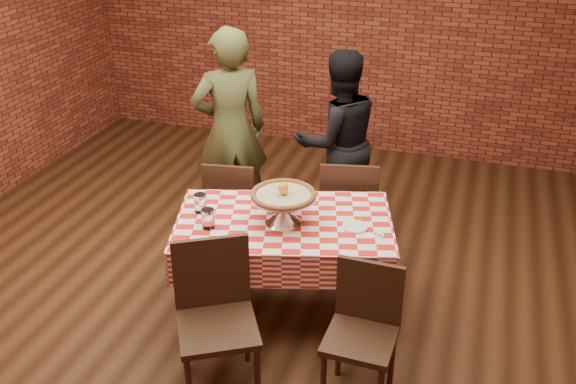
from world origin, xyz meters
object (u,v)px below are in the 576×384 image
object	(u,v)px
chair_near_right	(360,342)
chair_far_left	(235,207)
pizza_stand	(283,209)
chair_far_right	(348,208)
diner_black	(338,141)
water_glass_right	(200,203)
table	(284,269)
pizza	(283,195)
diner_olive	(230,130)
condiment_caddy	(300,189)
chair_near_left	(217,326)
water_glass_left	(208,219)

from	to	relation	value
chair_near_right	chair_far_left	xyz separation A→B (m)	(-1.27, 1.27, 0.00)
pizza_stand	chair_far_right	distance (m)	0.97
diner_black	water_glass_right	bearing A→B (deg)	33.10
table	pizza	xyz separation A→B (m)	(0.00, -0.02, 0.58)
chair_far_right	diner_olive	size ratio (longest dim) A/B	0.53
diner_olive	table	bearing A→B (deg)	91.83
water_glass_right	diner_olive	distance (m)	1.22
water_glass_right	chair_far_left	xyz separation A→B (m)	(-0.04, 0.68, -0.39)
chair_far_left	diner_black	bearing A→B (deg)	-139.59
pizza	chair_near_right	bearing A→B (deg)	-43.59
condiment_caddy	chair_far_right	xyz separation A→B (m)	(0.25, 0.48, -0.36)
pizza_stand	diner_black	xyz separation A→B (m)	(0.03, 1.39, -0.08)
chair_near_left	chair_far_right	distance (m)	1.68
table	diner_olive	distance (m)	1.49
pizza_stand	diner_black	size ratio (longest dim) A/B	0.28
table	water_glass_right	size ratio (longest dim) A/B	10.67
pizza	chair_far_left	world-z (taller)	pizza
water_glass_right	chair_far_right	world-z (taller)	chair_far_right
condiment_caddy	diner_olive	distance (m)	1.15
pizza_stand	condiment_caddy	world-z (taller)	pizza_stand
pizza_stand	chair_near_left	world-z (taller)	pizza_stand
diner_olive	pizza	bearing A→B (deg)	91.43
table	diner_black	size ratio (longest dim) A/B	0.90
chair_near_right	diner_olive	distance (m)	2.37
pizza_stand	chair_far_right	bearing A→B (deg)	73.80
chair_far_right	chair_near_left	bearing A→B (deg)	64.11
diner_olive	diner_black	bearing A→B (deg)	160.78
water_glass_right	chair_near_right	xyz separation A→B (m)	(1.23, -0.59, -0.39)
pizza_stand	chair_near_left	xyz separation A→B (m)	(-0.15, -0.78, -0.39)
chair_far_right	diner_black	size ratio (longest dim) A/B	0.59
pizza_stand	pizza	xyz separation A→B (m)	(0.00, 0.00, 0.10)
water_glass_right	diner_black	distance (m)	1.55
pizza_stand	condiment_caddy	size ratio (longest dim) A/B	3.47
diner_olive	diner_black	distance (m)	0.90
water_glass_right	chair_near_right	distance (m)	1.42
water_glass_right	condiment_caddy	distance (m)	0.70
condiment_caddy	diner_black	distance (m)	1.02
chair_near_left	chair_far_right	size ratio (longest dim) A/B	1.02
pizza_stand	chair_near_left	distance (m)	0.88
chair_far_left	diner_black	xyz separation A→B (m)	(0.64, 0.75, 0.34)
water_glass_left	chair_far_left	distance (m)	0.96
diner_black	pizza	bearing A→B (deg)	54.71
pizza	pizza_stand	bearing A→B (deg)	180.00
table	water_glass_left	xyz separation A→B (m)	(-0.43, -0.23, 0.45)
water_glass_right	chair_near_right	bearing A→B (deg)	-25.69
pizza_stand	pizza	distance (m)	0.10
chair_near_left	diner_black	world-z (taller)	diner_black
chair_far_right	diner_olive	distance (m)	1.20
chair_far_right	diner_black	xyz separation A→B (m)	(-0.22, 0.54, 0.32)
diner_black	chair_near_left	bearing A→B (deg)	51.16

